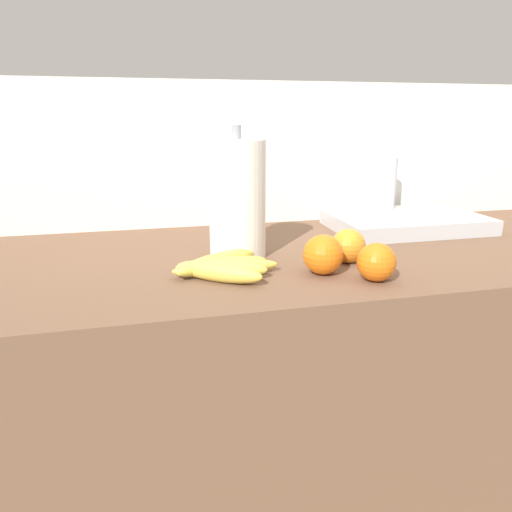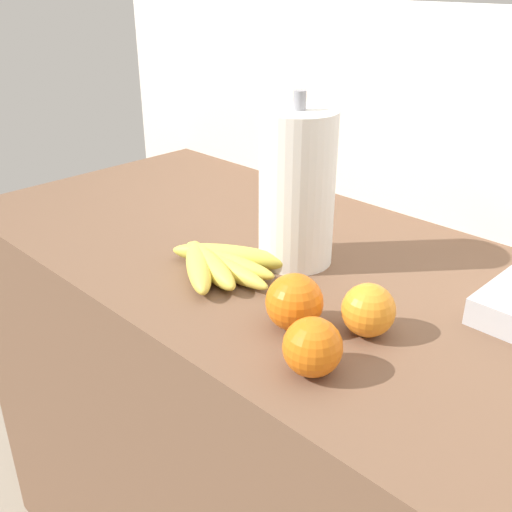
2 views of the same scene
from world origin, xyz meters
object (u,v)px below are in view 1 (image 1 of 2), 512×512
(sink_basin, at_px, (406,221))
(paper_towel_roll, at_px, (237,200))
(orange_center, at_px, (323,255))
(orange_far_right, at_px, (376,262))
(banana_bunch, at_px, (221,267))
(orange_back_left, at_px, (348,246))

(sink_basin, bearing_deg, paper_towel_roll, -163.92)
(orange_center, relative_size, orange_far_right, 1.08)
(banana_bunch, distance_m, sink_basin, 0.64)
(paper_towel_roll, bearing_deg, orange_back_left, -24.81)
(banana_bunch, bearing_deg, paper_towel_roll, 64.92)
(banana_bunch, xyz_separation_m, sink_basin, (0.57, 0.28, 0.00))
(banana_bunch, height_order, orange_back_left, orange_back_left)
(orange_center, height_order, sink_basin, sink_basin)
(orange_far_right, bearing_deg, orange_back_left, 91.42)
(orange_back_left, distance_m, orange_center, 0.10)
(orange_back_left, relative_size, orange_far_right, 0.99)
(orange_center, distance_m, sink_basin, 0.49)
(paper_towel_roll, bearing_deg, banana_bunch, -115.08)
(orange_center, relative_size, sink_basin, 0.20)
(banana_bunch, height_order, paper_towel_roll, paper_towel_roll)
(banana_bunch, distance_m, paper_towel_roll, 0.18)
(banana_bunch, bearing_deg, orange_center, -10.00)
(orange_back_left, distance_m, sink_basin, 0.38)
(orange_back_left, bearing_deg, paper_towel_roll, 155.19)
(orange_back_left, height_order, paper_towel_roll, paper_towel_roll)
(banana_bunch, relative_size, orange_back_left, 2.91)
(orange_back_left, height_order, orange_center, orange_center)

